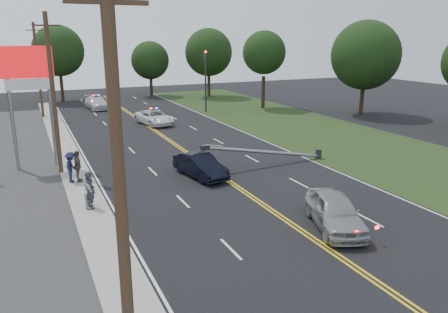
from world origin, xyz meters
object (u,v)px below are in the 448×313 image
emergency_a (154,117)px  bystander_b (91,191)px  pylon_sign (28,78)px  utility_pole_mid (53,95)px  emergency_b (97,103)px  utility_pole_near (121,204)px  bystander_a (90,190)px  crashed_sedan (200,166)px  utility_pole_far (38,70)px  bystander_c (71,167)px  waiting_sedan (335,211)px  fallen_streetlight (272,152)px  traffic_signal (206,76)px  bystander_d (78,166)px

emergency_a → bystander_b: bystander_b is taller
pylon_sign → bystander_b: bearing=-76.4°
utility_pole_mid → emergency_b: bearing=76.3°
utility_pole_near → bystander_a: 13.45m
pylon_sign → crashed_sedan: size_ratio=1.79×
pylon_sign → bystander_a: bearing=-76.8°
emergency_b → pylon_sign: bearing=-112.4°
utility_pole_far → bystander_c: utility_pole_far is taller
waiting_sedan → emergency_b: (-4.46, 39.94, -0.04)m
fallen_streetlight → emergency_a: 17.72m
emergency_b → bystander_a: bearing=-104.1°
pylon_sign → emergency_a: bearing=45.2°
traffic_signal → utility_pole_near: 41.84m
utility_pole_near → utility_pole_mid: (0.00, 20.00, 0.00)m
utility_pole_near → traffic_signal: bearing=65.3°
crashed_sedan → bystander_d: (-7.14, 1.84, 0.34)m
bystander_c → emergency_b: bearing=7.4°
bystander_c → bystander_d: 0.38m
fallen_streetlight → emergency_b: fallen_streetlight is taller
fallen_streetlight → bystander_b: (-12.48, -3.09, 0.10)m
bystander_b → bystander_d: bystander_d is taller
traffic_signal → crashed_sedan: 24.58m
utility_pole_far → bystander_d: (0.81, -24.55, -4.00)m
crashed_sedan → emergency_a: (2.05, 17.77, -0.03)m
utility_pole_mid → bystander_d: bearing=-72.4°
emergency_a → emergency_b: size_ratio=0.96×
utility_pole_far → crashed_sedan: (7.94, -26.38, -4.35)m
traffic_signal → emergency_b: traffic_signal is taller
waiting_sedan → emergency_b: 40.19m
fallen_streetlight → utility_pole_far: bearing=117.2°
emergency_b → bystander_c: bearing=-106.5°
waiting_sedan → bystander_c: 15.53m
pylon_sign → emergency_b: size_ratio=1.51×
utility_pole_near → bystander_d: utility_pole_near is taller
bystander_a → bystander_c: 4.73m
pylon_sign → utility_pole_near: 22.06m
bystander_a → bystander_c: size_ratio=1.04×
crashed_sedan → bystander_a: (-7.08, -2.80, 0.36)m
pylon_sign → emergency_b: 25.60m
pylon_sign → utility_pole_near: utility_pole_near is taller
emergency_a → bystander_d: bearing=-131.1°
fallen_streetlight → utility_pole_near: size_ratio=0.94×
crashed_sedan → bystander_d: size_ratio=2.33×
crashed_sedan → bystander_c: size_ratio=2.40×
utility_pole_near → emergency_b: (6.31, 45.88, -4.32)m
utility_pole_mid → fallen_streetlight: bearing=-16.6°
waiting_sedan → utility_pole_far: bearing=127.0°
utility_pole_far → crashed_sedan: size_ratio=2.24×
bystander_b → bystander_c: bearing=34.5°
waiting_sedan → emergency_a: waiting_sedan is taller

